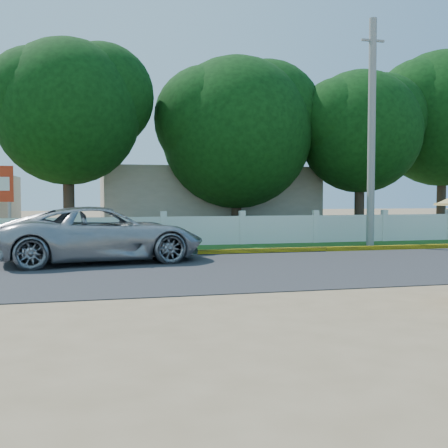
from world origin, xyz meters
TOP-DOWN VIEW (x-y plane):
  - ground at (0.00, 0.00)m, footprint 120.00×120.00m
  - road at (0.00, 4.50)m, footprint 60.00×7.00m
  - grass_verge at (0.00, 9.75)m, footprint 60.00×3.50m
  - curb at (0.00, 8.05)m, footprint 40.00×0.18m
  - fence at (0.00, 11.20)m, footprint 40.00×0.10m
  - building_near at (3.00, 18.00)m, footprint 10.00×6.00m
  - utility_pole at (7.44, 9.49)m, footprint 0.28×0.28m
  - vehicle at (-2.33, 6.84)m, footprint 5.98×3.38m
  - tree_row at (4.38, 14.19)m, footprint 33.88×7.37m

SIDE VIEW (x-z plane):
  - ground at x=0.00m, z-range 0.00..0.00m
  - road at x=0.00m, z-range 0.00..0.02m
  - grass_verge at x=0.00m, z-range 0.00..0.03m
  - curb at x=0.00m, z-range 0.00..0.16m
  - fence at x=0.00m, z-range 0.00..1.10m
  - vehicle at x=-2.33m, z-range 0.00..1.58m
  - building_near at x=3.00m, z-range 0.00..3.20m
  - utility_pole at x=7.44m, z-range 0.00..8.31m
  - tree_row at x=4.38m, z-range 0.52..9.39m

